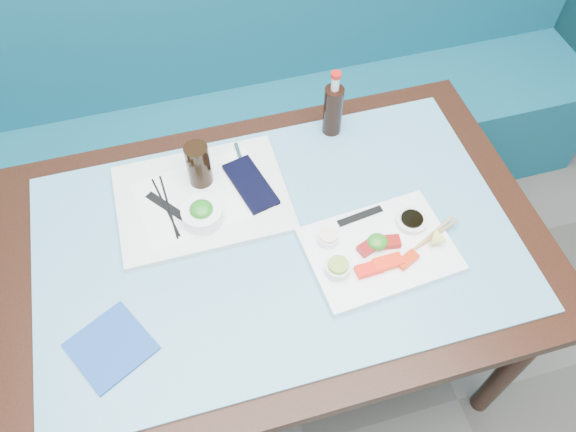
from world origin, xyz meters
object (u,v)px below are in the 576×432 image
object	(u,v)px
cola_bottle_body	(333,111)
blue_napkin	(111,347)
dining_table	(277,258)
sashimi_plate	(379,250)
seaweed_bowl	(202,215)
serving_tray	(202,198)
booth_bench	(223,121)
cola_glass	(199,165)

from	to	relation	value
cola_bottle_body	blue_napkin	world-z (taller)	cola_bottle_body
dining_table	blue_napkin	size ratio (longest dim) A/B	8.63
sashimi_plate	cola_bottle_body	distance (m)	0.44
cola_bottle_body	seaweed_bowl	bearing A→B (deg)	-151.74
serving_tray	seaweed_bowl	xyz separation A→B (m)	(-0.01, -0.07, 0.03)
serving_tray	cola_bottle_body	size ratio (longest dim) A/B	2.85
seaweed_bowl	blue_napkin	size ratio (longest dim) A/B	0.66
serving_tray	seaweed_bowl	size ratio (longest dim) A/B	4.24
cola_bottle_body	booth_bench	bearing A→B (deg)	117.10
sashimi_plate	seaweed_bowl	size ratio (longest dim) A/B	3.38
dining_table	serving_tray	xyz separation A→B (m)	(-0.16, 0.18, 0.10)
dining_table	booth_bench	bearing A→B (deg)	90.00
serving_tray	cola_bottle_body	xyz separation A→B (m)	(0.42, 0.16, 0.07)
booth_bench	seaweed_bowl	bearing A→B (deg)	-102.89
booth_bench	blue_napkin	size ratio (longest dim) A/B	18.50
blue_napkin	serving_tray	bearing A→B (deg)	51.97
sashimi_plate	blue_napkin	size ratio (longest dim) A/B	2.23
serving_tray	booth_bench	bearing A→B (deg)	76.42
serving_tray	seaweed_bowl	bearing A→B (deg)	-97.70
dining_table	serving_tray	distance (m)	0.26
cola_glass	booth_bench	bearing A→B (deg)	76.24
dining_table	seaweed_bowl	bearing A→B (deg)	148.78
booth_bench	serving_tray	xyz separation A→B (m)	(-0.16, -0.66, 0.39)
seaweed_bowl	cola_glass	distance (m)	0.14
serving_tray	seaweed_bowl	distance (m)	0.08
seaweed_bowl	cola_bottle_body	world-z (taller)	cola_bottle_body
seaweed_bowl	sashimi_plate	bearing A→B (deg)	-26.76
dining_table	serving_tray	world-z (taller)	serving_tray
sashimi_plate	seaweed_bowl	distance (m)	0.46
sashimi_plate	cola_bottle_body	size ratio (longest dim) A/B	2.27
dining_table	blue_napkin	xyz separation A→B (m)	(-0.44, -0.18, 0.09)
serving_tray	cola_glass	bearing A→B (deg)	79.59
cola_glass	cola_bottle_body	distance (m)	0.42
booth_bench	cola_bottle_body	size ratio (longest dim) A/B	18.87
cola_bottle_body	blue_napkin	size ratio (longest dim) A/B	0.98
serving_tray	cola_bottle_body	distance (m)	0.45
seaweed_bowl	cola_bottle_body	bearing A→B (deg)	28.26
sashimi_plate	cola_glass	xyz separation A→B (m)	(-0.39, 0.34, 0.07)
cola_glass	sashimi_plate	bearing A→B (deg)	-40.76
booth_bench	cola_bottle_body	distance (m)	0.73
dining_table	cola_bottle_body	distance (m)	0.45
blue_napkin	cola_bottle_body	bearing A→B (deg)	36.29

